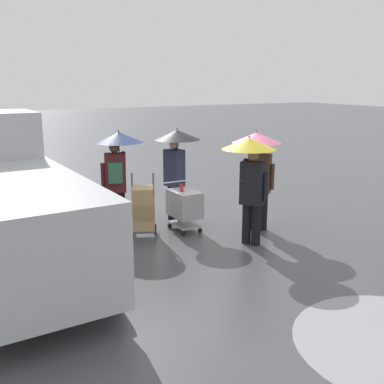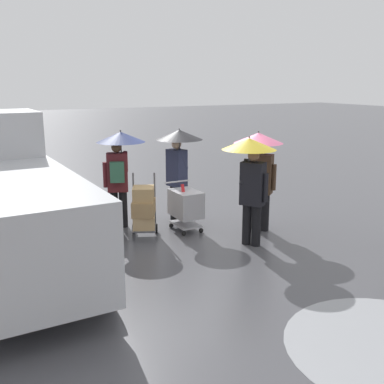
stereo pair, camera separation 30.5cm
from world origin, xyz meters
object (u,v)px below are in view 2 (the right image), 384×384
at_px(pedestrian_white_side, 251,166).
at_px(pedestrian_pink_side, 178,153).
at_px(hand_dolly_boxes, 144,209).
at_px(shopping_cart_vendor, 186,205).
at_px(cargo_van_parked_right, 4,204).
at_px(pedestrian_black_side, 260,158).
at_px(pedestrian_far_side, 119,157).

bearing_deg(pedestrian_white_side, pedestrian_pink_side, -75.16).
bearing_deg(hand_dolly_boxes, pedestrian_white_side, 142.14).
bearing_deg(shopping_cart_vendor, cargo_van_parked_right, 9.31).
height_order(pedestrian_black_side, pedestrian_white_side, same).
bearing_deg(pedestrian_pink_side, pedestrian_black_side, 132.50).
bearing_deg(pedestrian_black_side, cargo_van_parked_right, -0.75).
relative_size(pedestrian_black_side, pedestrian_far_side, 1.00).
distance_m(pedestrian_black_side, pedestrian_far_side, 3.00).
relative_size(cargo_van_parked_right, hand_dolly_boxes, 4.12).
bearing_deg(hand_dolly_boxes, pedestrian_black_side, 165.41).
distance_m(hand_dolly_boxes, pedestrian_far_side, 1.33).
distance_m(pedestrian_black_side, pedestrian_white_side, 0.99).
bearing_deg(shopping_cart_vendor, hand_dolly_boxes, 2.24).
xyz_separation_m(shopping_cart_vendor, pedestrian_white_side, (-0.71, 1.35, 1.02)).
height_order(pedestrian_pink_side, pedestrian_far_side, same).
xyz_separation_m(pedestrian_black_side, pedestrian_white_side, (0.71, 0.69, 0.01)).
xyz_separation_m(cargo_van_parked_right, pedestrian_black_side, (-5.07, 0.07, 0.39)).
bearing_deg(hand_dolly_boxes, cargo_van_parked_right, 11.85).
height_order(pedestrian_white_side, pedestrian_far_side, same).
xyz_separation_m(shopping_cart_vendor, pedestrian_black_side, (-1.42, 0.66, 1.00)).
height_order(cargo_van_parked_right, pedestrian_pink_side, cargo_van_parked_right).
xyz_separation_m(hand_dolly_boxes, pedestrian_black_side, (-2.40, 0.63, 0.96)).
bearing_deg(shopping_cart_vendor, pedestrian_pink_side, -103.26).
xyz_separation_m(pedestrian_black_side, pedestrian_far_side, (2.59, -1.53, 0.00)).
relative_size(hand_dolly_boxes, pedestrian_white_side, 0.61).
bearing_deg(cargo_van_parked_right, hand_dolly_boxes, -168.15).
bearing_deg(pedestrian_black_side, pedestrian_white_side, 44.12).
distance_m(hand_dolly_boxes, pedestrian_white_side, 2.35).
distance_m(hand_dolly_boxes, pedestrian_black_side, 2.66).
relative_size(hand_dolly_boxes, pedestrian_pink_side, 0.61).
bearing_deg(pedestrian_far_side, pedestrian_black_side, 149.42).
xyz_separation_m(shopping_cart_vendor, pedestrian_far_side, (1.16, -0.86, 1.00)).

